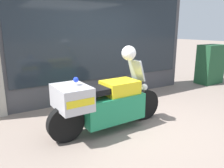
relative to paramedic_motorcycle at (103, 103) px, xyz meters
name	(u,v)px	position (x,y,z in m)	size (l,w,h in m)	color
ground_plane	(138,123)	(0.73, -0.09, -0.54)	(60.00, 60.00, 0.00)	gray
shop_building	(77,22)	(0.36, 1.91, 1.45)	(5.87, 0.55, 3.95)	#424247
window_display	(102,79)	(1.05, 1.94, -0.07)	(4.64, 0.30, 1.96)	slate
paramedic_motorcycle	(103,103)	(0.00, 0.00, 0.00)	(2.33, 0.71, 1.25)	black
utility_cabinet	(210,64)	(4.86, 1.27, 0.12)	(0.87, 0.53, 1.31)	#1E4C2D
white_helmet	(129,53)	(0.55, 0.02, 0.85)	(0.27, 0.27, 0.27)	white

